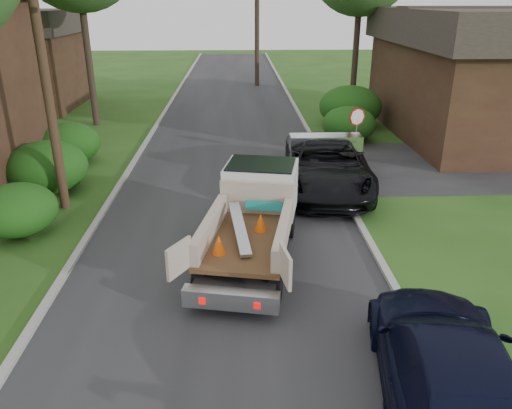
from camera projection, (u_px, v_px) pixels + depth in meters
The scene contains 17 objects.
ground at pixel (226, 281), 12.45m from camera, with size 120.00×120.00×0.00m, color #274E16.
road at pixel (230, 161), 21.67m from camera, with size 8.00×90.00×0.02m, color #28282B.
side_street at pixel (512, 164), 21.18m from camera, with size 16.00×7.00×0.02m, color #28282B.
curb_left at pixel (135, 160), 21.51m from camera, with size 0.20×90.00×0.12m, color #9E9E99.
curb_right at pixel (323, 158), 21.80m from camera, with size 0.20×90.00×0.12m, color #9E9E99.
stop_sign at pixel (357, 125), 20.26m from camera, with size 0.71×0.32×2.48m.
utility_pole at pixel (41, 48), 14.86m from camera, with size 2.42×1.25×10.00m.
house_left_far at pixel (14, 59), 31.10m from camera, with size 7.56×7.56×6.00m.
house_right at pixel (492, 72), 24.63m from camera, with size 9.72×12.96×6.20m.
hedge_left_a at pixel (17, 210), 14.70m from camera, with size 2.34×2.34×1.53m, color #164810.
hedge_left_b at pixel (47, 167), 17.85m from camera, with size 2.86×2.86×1.87m, color #164810.
hedge_left_c at pixel (69, 143), 21.11m from camera, with size 2.60×2.60×1.70m, color #164810.
hedge_right_a at pixel (349, 124), 24.33m from camera, with size 2.60×2.60×1.70m, color #164810.
hedge_right_b at pixel (350, 106), 27.02m from camera, with size 3.38×3.38×2.21m, color #164810.
flatbed_truck at pixel (256, 209), 13.75m from camera, with size 3.38×6.00×2.15m.
black_pickup at pixel (327, 164), 18.20m from camera, with size 3.08×6.68×1.86m, color black.
navy_suv at pixel (450, 372), 8.26m from camera, with size 2.27×5.59×1.62m, color black.
Camera 1 is at (0.33, -10.78, 6.54)m, focal length 35.00 mm.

